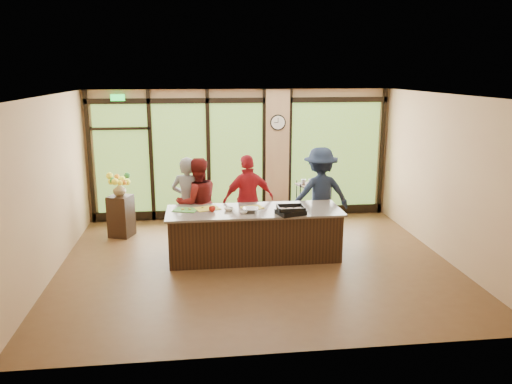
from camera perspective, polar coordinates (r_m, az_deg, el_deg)
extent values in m
plane|color=#54351D|center=(9.16, 0.01, -8.10)|extent=(7.00, 7.00, 0.00)
plane|color=silver|center=(8.52, 0.02, 11.00)|extent=(7.00, 7.00, 0.00)
plane|color=tan|center=(11.65, -1.76, 4.29)|extent=(7.00, 0.00, 7.00)
plane|color=tan|center=(9.00, -22.69, 0.43)|extent=(0.00, 6.00, 6.00)
plane|color=tan|center=(9.77, 20.87, 1.56)|extent=(0.00, 6.00, 6.00)
cube|color=tan|center=(11.69, 2.43, 4.32)|extent=(0.55, 0.12, 3.00)
cube|color=black|center=(11.46, -1.79, 10.42)|extent=(6.90, 0.08, 0.12)
cube|color=black|center=(11.90, -1.69, -2.32)|extent=(6.90, 0.08, 0.20)
cube|color=#19D83F|center=(11.48, -15.54, 10.35)|extent=(0.30, 0.04, 0.14)
cube|color=#355A1F|center=(11.70, -15.06, 3.62)|extent=(1.20, 0.02, 2.50)
cube|color=#355A1F|center=(11.59, -8.67, 3.84)|extent=(1.20, 0.02, 2.50)
cube|color=#355A1F|center=(11.62, -2.24, 4.01)|extent=(1.20, 0.02, 2.50)
cube|color=#355A1F|center=(12.03, 9.01, 4.19)|extent=(2.10, 0.02, 2.50)
cube|color=black|center=(11.79, -18.46, 3.71)|extent=(0.08, 0.08, 3.00)
cube|color=black|center=(11.60, -11.90, 3.96)|extent=(0.08, 0.08, 3.00)
cube|color=black|center=(11.56, -5.46, 4.16)|extent=(0.08, 0.08, 3.00)
cube|color=black|center=(11.66, 0.96, 4.30)|extent=(0.08, 0.08, 3.00)
cube|color=black|center=(11.75, 3.87, 4.35)|extent=(0.08, 0.08, 3.00)
cube|color=black|center=(12.37, 14.20, 4.43)|extent=(0.08, 0.08, 3.00)
cube|color=black|center=(9.29, -0.21, -4.89)|extent=(3.10, 1.00, 0.88)
cube|color=gray|center=(9.15, -0.21, -2.16)|extent=(3.20, 1.10, 0.04)
cylinder|color=black|center=(11.53, 2.52, 7.94)|extent=(0.36, 0.04, 0.36)
cylinder|color=silver|center=(11.51, 2.53, 7.94)|extent=(0.31, 0.01, 0.31)
cube|color=black|center=(11.50, 2.54, 8.18)|extent=(0.01, 0.00, 0.11)
cube|color=black|center=(11.50, 2.29, 7.93)|extent=(0.09, 0.00, 0.01)
imported|color=gray|center=(9.93, -7.79, -1.08)|extent=(0.74, 0.59, 1.78)
imported|color=maroon|center=(9.83, -6.69, -1.21)|extent=(1.01, 0.88, 1.78)
imported|color=#A61922|center=(9.87, -0.88, -0.94)|extent=(1.14, 0.70, 1.82)
imported|color=#192338|center=(10.22, 7.33, -0.25)|extent=(1.29, 0.81, 1.92)
cube|color=black|center=(8.87, 3.98, -2.30)|extent=(0.56, 0.50, 0.08)
imported|color=silver|center=(9.01, -0.62, -2.05)|extent=(0.34, 0.34, 0.07)
cube|color=#4A9937|center=(9.21, -8.05, -2.03)|extent=(0.50, 0.43, 0.01)
cube|color=gold|center=(9.25, -5.58, -1.88)|extent=(0.51, 0.45, 0.01)
cube|color=gold|center=(9.28, -0.44, -1.78)|extent=(0.45, 0.39, 0.01)
imported|color=white|center=(9.11, -3.13, -1.96)|extent=(0.20, 0.20, 0.05)
imported|color=white|center=(8.90, -1.41, -2.35)|extent=(0.16, 0.16, 0.04)
imported|color=white|center=(9.24, -0.48, -1.78)|extent=(0.13, 0.13, 0.03)
imported|color=#B51D12|center=(9.05, -5.03, -1.96)|extent=(0.16, 0.16, 0.09)
cube|color=black|center=(10.85, -15.16, -2.66)|extent=(0.56, 0.56, 0.87)
imported|color=olive|center=(10.70, -15.35, 0.31)|extent=(0.33, 0.33, 0.28)
cube|color=black|center=(11.44, 6.53, -2.67)|extent=(0.86, 0.64, 0.03)
cube|color=black|center=(11.25, 6.63, 0.90)|extent=(0.86, 0.64, 0.03)
cylinder|color=black|center=(11.10, 5.05, -1.56)|extent=(0.03, 0.03, 0.98)
cylinder|color=black|center=(11.26, 8.53, -1.44)|extent=(0.03, 0.03, 0.98)
cylinder|color=black|center=(11.47, 4.65, -1.05)|extent=(0.03, 0.03, 0.98)
cylinder|color=black|center=(11.63, 8.02, -0.94)|extent=(0.03, 0.03, 0.98)
imported|color=silver|center=(11.19, 5.44, 1.21)|extent=(0.14, 0.14, 0.10)
imported|color=silver|center=(11.22, 6.26, 1.23)|extent=(0.14, 0.14, 0.10)
imported|color=silver|center=(11.26, 7.07, 1.25)|extent=(0.14, 0.14, 0.10)
imported|color=silver|center=(11.30, 7.83, 1.27)|extent=(0.14, 0.14, 0.10)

